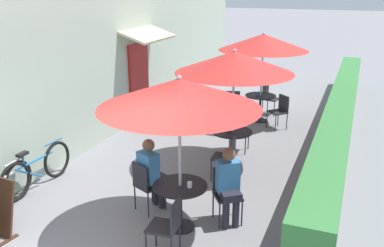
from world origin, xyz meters
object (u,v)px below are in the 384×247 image
at_px(cafe_chair_far_back, 280,109).
at_px(bicycle_second, 37,169).
at_px(seated_patron_near_right, 151,171).
at_px(patio_table_far, 260,102).
at_px(patio_table_mid, 232,140).
at_px(cafe_chair_far_left, 269,96).
at_px(cafe_chair_near_right, 146,183).
at_px(coffee_cup_near, 190,185).
at_px(patio_umbrella_far, 263,42).
at_px(coffee_cup_far, 257,94).
at_px(cafe_chair_near_left, 226,190).
at_px(patio_umbrella_mid, 234,62).
at_px(patio_umbrella_near, 179,93).
at_px(cafe_chair_far_right, 232,103).
at_px(patio_table_near, 180,196).
at_px(coffee_cup_mid, 229,129).
at_px(seated_patron_near_left, 229,183).
at_px(cafe_chair_mid_right, 236,129).
at_px(cafe_chair_mid_left, 227,154).
at_px(cafe_chair_near_back, 168,224).

xyz_separation_m(cafe_chair_far_back, bicycle_second, (-3.47, -5.04, -0.15)).
height_order(seated_patron_near_right, patio_table_far, seated_patron_near_right).
bearing_deg(patio_table_mid, cafe_chair_far_left, 90.81).
xyz_separation_m(cafe_chair_near_right, coffee_cup_near, (0.87, -0.27, 0.25)).
xyz_separation_m(coffee_cup_near, patio_umbrella_far, (-0.27, 5.76, 1.37)).
height_order(patio_table_far, coffee_cup_far, coffee_cup_far).
bearing_deg(cafe_chair_near_left, coffee_cup_far, -116.56).
relative_size(patio_umbrella_far, bicycle_second, 1.34).
bearing_deg(patio_umbrella_mid, cafe_chair_near_right, -107.14).
height_order(cafe_chair_far_back, coffee_cup_far, cafe_chair_far_back).
xyz_separation_m(patio_umbrella_mid, coffee_cup_far, (-0.22, 3.07, -1.37)).
height_order(patio_umbrella_far, cafe_chair_far_back, patio_umbrella_far).
distance_m(patio_umbrella_near, cafe_chair_far_right, 5.72).
bearing_deg(coffee_cup_far, patio_umbrella_near, -88.06).
xyz_separation_m(cafe_chair_near_right, patio_umbrella_mid, (0.74, 2.39, 1.62)).
distance_m(patio_table_mid, coffee_cup_far, 3.09).
xyz_separation_m(patio_table_far, cafe_chair_far_left, (0.07, 0.75, -0.02)).
relative_size(patio_table_near, patio_table_far, 1.00).
distance_m(coffee_cup_mid, coffee_cup_far, 3.10).
xyz_separation_m(seated_patron_near_left, cafe_chair_mid_right, (-0.74, 2.98, -0.17)).
height_order(seated_patron_near_right, cafe_chair_far_back, seated_patron_near_right).
bearing_deg(seated_patron_near_right, patio_table_mid, 98.31).
bearing_deg(cafe_chair_far_back, patio_umbrella_mid, 121.02).
distance_m(cafe_chair_mid_right, cafe_chair_far_right, 2.16).
distance_m(cafe_chair_mid_left, coffee_cup_far, 3.84).
relative_size(cafe_chair_near_back, coffee_cup_mid, 9.67).
bearing_deg(coffee_cup_near, coffee_cup_far, 93.54).
distance_m(cafe_chair_near_right, seated_patron_near_right, 0.20).
bearing_deg(patio_table_mid, cafe_chair_near_right, -107.14).
relative_size(patio_table_far, cafe_chair_far_right, 0.95).
bearing_deg(patio_table_far, seated_patron_near_right, -95.95).
bearing_deg(patio_table_mid, cafe_chair_mid_right, 99.73).
xyz_separation_m(cafe_chair_near_back, cafe_chair_mid_left, (0.01, 2.64, 0.00)).
height_order(patio_table_mid, patio_umbrella_mid, patio_umbrella_mid).
bearing_deg(cafe_chair_near_right, coffee_cup_mid, 99.39).
bearing_deg(seated_patron_near_right, patio_table_far, 109.13).
height_order(cafe_chair_mid_right, cafe_chair_far_left, same).
relative_size(coffee_cup_near, cafe_chair_far_left, 0.10).
xyz_separation_m(cafe_chair_far_right, coffee_cup_far, (0.60, 0.28, 0.25)).
xyz_separation_m(cafe_chair_near_right, cafe_chair_mid_right, (0.61, 3.14, 0.00)).
bearing_deg(patio_table_far, cafe_chair_near_back, -87.83).
bearing_deg(coffee_cup_near, cafe_chair_near_back, -91.54).
xyz_separation_m(cafe_chair_near_back, patio_table_mid, (-0.12, 3.38, 0.02)).
relative_size(patio_umbrella_mid, cafe_chair_mid_right, 2.76).
distance_m(coffee_cup_near, patio_umbrella_mid, 2.99).
bearing_deg(coffee_cup_far, cafe_chair_far_right, -154.70).
bearing_deg(cafe_chair_far_right, patio_table_far, 5.80).
distance_m(cafe_chair_far_left, bicycle_second, 6.89).
bearing_deg(cafe_chair_far_back, coffee_cup_near, 127.63).
xyz_separation_m(patio_table_mid, patio_umbrella_mid, (0.00, 0.00, 1.60)).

